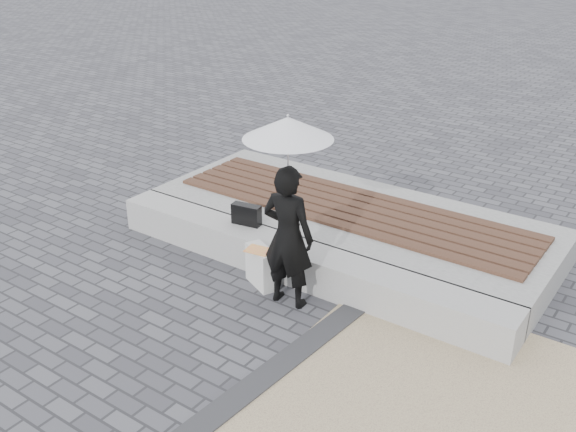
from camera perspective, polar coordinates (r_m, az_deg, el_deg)
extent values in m
plane|color=#4E4E53|center=(6.38, -7.58, -11.23)|extent=(80.00, 80.00, 0.00)
cube|color=#303032|center=(5.68, -5.26, -16.16)|extent=(0.61, 5.20, 0.04)
cube|color=#A5A5A0|center=(7.32, 0.74, -3.99)|extent=(5.00, 0.45, 0.40)
cube|color=#A0A09B|center=(8.23, 5.47, -0.66)|extent=(5.00, 2.00, 0.40)
imported|color=black|center=(6.60, 0.00, -1.83)|extent=(0.59, 0.42, 1.53)
cylinder|color=silver|center=(6.36, 0.00, 3.00)|extent=(0.02, 0.02, 0.87)
cone|color=silver|center=(6.17, 0.00, 7.68)|extent=(0.87, 0.87, 0.21)
sphere|color=silver|center=(6.14, 0.00, 8.76)|extent=(0.03, 0.03, 0.03)
cube|color=black|center=(7.68, -3.64, 0.13)|extent=(0.37, 0.18, 0.25)
cube|color=silver|center=(7.17, -2.33, -4.45)|extent=(0.46, 0.34, 0.45)
cube|color=#E5314A|center=(7.03, -2.61, -2.99)|extent=(0.29, 0.23, 0.01)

